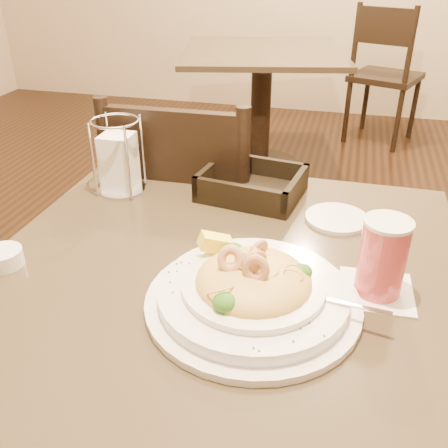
% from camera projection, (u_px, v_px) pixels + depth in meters
% --- Properties ---
extents(main_table, '(0.90, 0.90, 0.73)m').
position_uv_depth(main_table, '(222.00, 355.00, 1.06)').
color(main_table, black).
rests_on(main_table, ground).
extents(background_table, '(1.07, 1.07, 0.73)m').
position_uv_depth(background_table, '(261.00, 90.00, 2.96)').
color(background_table, black).
rests_on(background_table, ground).
extents(dining_chair_near, '(0.43, 0.43, 0.93)m').
position_uv_depth(dining_chair_near, '(191.00, 231.00, 1.51)').
color(dining_chair_near, black).
rests_on(dining_chair_near, ground).
extents(dining_chair_far, '(0.54, 0.54, 0.93)m').
position_uv_depth(dining_chair_far, '(384.00, 71.00, 3.37)').
color(dining_chair_far, black).
rests_on(dining_chair_far, ground).
extents(pasta_bowl, '(0.40, 0.36, 0.12)m').
position_uv_depth(pasta_bowl, '(253.00, 289.00, 0.83)').
color(pasta_bowl, white).
rests_on(pasta_bowl, main_table).
extents(drink_glass, '(0.13, 0.13, 0.14)m').
position_uv_depth(drink_glass, '(382.00, 258.00, 0.84)').
color(drink_glass, white).
rests_on(drink_glass, main_table).
extents(bread_basket, '(0.25, 0.22, 0.06)m').
position_uv_depth(bread_basket, '(252.00, 186.00, 1.20)').
color(bread_basket, black).
rests_on(bread_basket, main_table).
extents(napkin_caddy, '(0.11, 0.11, 0.18)m').
position_uv_depth(napkin_caddy, '(119.00, 161.00, 1.20)').
color(napkin_caddy, silver).
rests_on(napkin_caddy, main_table).
extents(side_plate, '(0.18, 0.18, 0.01)m').
position_uv_depth(side_plate, '(337.00, 218.00, 1.10)').
color(side_plate, white).
rests_on(side_plate, main_table).
extents(butter_ramekin, '(0.08, 0.08, 0.03)m').
position_uv_depth(butter_ramekin, '(3.00, 258.00, 0.94)').
color(butter_ramekin, white).
rests_on(butter_ramekin, main_table).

